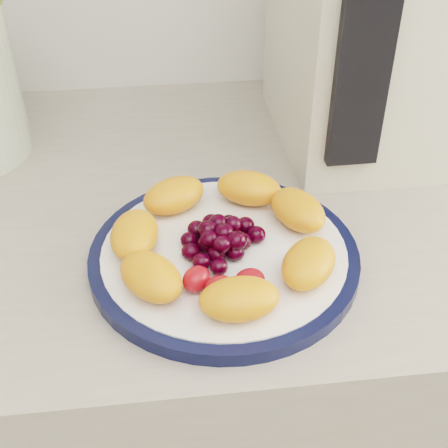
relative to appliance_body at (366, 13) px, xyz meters
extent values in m
cube|color=#A19789|center=(-0.15, -0.11, -0.62)|extent=(3.50, 0.60, 0.90)
cube|color=olive|center=(-0.15, -0.11, -0.65)|extent=(3.48, 0.58, 0.84)
cylinder|color=black|center=(-0.20, -0.24, -0.16)|extent=(0.28, 0.28, 0.01)
cylinder|color=white|center=(-0.20, -0.24, -0.16)|extent=(0.25, 0.25, 0.02)
cube|color=beige|center=(0.00, 0.00, 0.00)|extent=(0.20, 0.27, 0.34)
cube|color=black|center=(-0.05, -0.14, 0.00)|extent=(0.06, 0.02, 0.25)
ellipsoid|color=orange|center=(-0.12, -0.21, -0.13)|extent=(0.07, 0.09, 0.04)
ellipsoid|color=orange|center=(-0.17, -0.16, -0.13)|extent=(0.09, 0.07, 0.04)
ellipsoid|color=orange|center=(-0.25, -0.17, -0.13)|extent=(0.09, 0.08, 0.04)
ellipsoid|color=orange|center=(-0.29, -0.23, -0.13)|extent=(0.06, 0.08, 0.04)
ellipsoid|color=orange|center=(-0.28, -0.30, -0.13)|extent=(0.08, 0.09, 0.04)
ellipsoid|color=orange|center=(-0.20, -0.33, -0.13)|extent=(0.07, 0.05, 0.04)
ellipsoid|color=orange|center=(-0.13, -0.29, -0.13)|extent=(0.08, 0.09, 0.04)
ellipsoid|color=black|center=(-0.20, -0.24, -0.14)|extent=(0.02, 0.02, 0.02)
ellipsoid|color=black|center=(-0.18, -0.24, -0.14)|extent=(0.02, 0.02, 0.02)
ellipsoid|color=black|center=(-0.19, -0.23, -0.14)|extent=(0.02, 0.02, 0.02)
ellipsoid|color=black|center=(-0.21, -0.23, -0.14)|extent=(0.02, 0.02, 0.02)
ellipsoid|color=black|center=(-0.22, -0.24, -0.14)|extent=(0.02, 0.02, 0.02)
ellipsoid|color=black|center=(-0.21, -0.26, -0.14)|extent=(0.02, 0.02, 0.02)
ellipsoid|color=black|center=(-0.19, -0.26, -0.14)|extent=(0.02, 0.02, 0.02)
ellipsoid|color=black|center=(-0.17, -0.23, -0.14)|extent=(0.02, 0.02, 0.02)
ellipsoid|color=black|center=(-0.18, -0.22, -0.14)|extent=(0.02, 0.02, 0.02)
ellipsoid|color=black|center=(-0.19, -0.21, -0.14)|extent=(0.02, 0.02, 0.02)
ellipsoid|color=black|center=(-0.21, -0.21, -0.14)|extent=(0.02, 0.02, 0.02)
ellipsoid|color=black|center=(-0.23, -0.22, -0.14)|extent=(0.02, 0.02, 0.02)
ellipsoid|color=black|center=(-0.24, -0.23, -0.14)|extent=(0.02, 0.02, 0.02)
ellipsoid|color=black|center=(-0.24, -0.25, -0.14)|extent=(0.02, 0.02, 0.02)
ellipsoid|color=black|center=(-0.23, -0.27, -0.14)|extent=(0.02, 0.02, 0.02)
ellipsoid|color=black|center=(-0.21, -0.28, -0.14)|extent=(0.02, 0.02, 0.02)
ellipsoid|color=black|center=(-0.20, -0.24, -0.13)|extent=(0.02, 0.02, 0.02)
ellipsoid|color=black|center=(-0.19, -0.23, -0.13)|extent=(0.02, 0.02, 0.02)
ellipsoid|color=black|center=(-0.21, -0.23, -0.13)|extent=(0.02, 0.02, 0.02)
ellipsoid|color=black|center=(-0.22, -0.24, -0.13)|extent=(0.02, 0.02, 0.02)
ellipsoid|color=black|center=(-0.22, -0.25, -0.13)|extent=(0.02, 0.02, 0.02)
ellipsoid|color=black|center=(-0.21, -0.26, -0.13)|extent=(0.02, 0.02, 0.02)
ellipsoid|color=black|center=(-0.19, -0.26, -0.13)|extent=(0.02, 0.02, 0.02)
ellipsoid|color=red|center=(-0.21, -0.31, -0.14)|extent=(0.03, 0.03, 0.02)
ellipsoid|color=red|center=(-0.19, -0.31, -0.14)|extent=(0.04, 0.03, 0.02)
ellipsoid|color=red|center=(-0.20, -0.34, -0.14)|extent=(0.04, 0.04, 0.02)
ellipsoid|color=red|center=(-0.24, -0.30, -0.14)|extent=(0.04, 0.04, 0.02)
camera|label=1|loc=(-0.26, -0.73, 0.26)|focal=50.00mm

